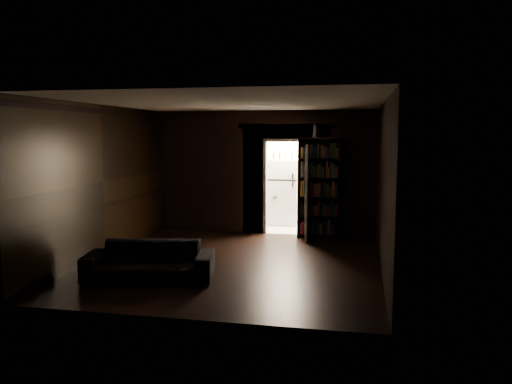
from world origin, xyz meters
TOP-DOWN VIEW (x-y plane):
  - ground at (0.00, 0.00)m, footprint 5.50×5.50m
  - room_walls at (-0.01, 1.07)m, footprint 5.02×5.61m
  - kitchen_alcove at (0.50, 3.87)m, footprint 2.20×1.80m
  - sofa at (-1.09, -1.22)m, footprint 2.11×1.21m
  - bookshelf at (1.25, 2.55)m, footprint 0.94×0.45m
  - refrigerator at (0.26, 4.03)m, footprint 0.83×0.78m
  - door at (1.01, 2.31)m, footprint 0.13×0.85m
  - figurine at (1.15, 2.61)m, footprint 0.14×0.14m
  - bottles at (0.24, 3.94)m, footprint 0.60×0.22m

SIDE VIEW (x-z plane):
  - ground at x=0.00m, z-range 0.00..0.00m
  - sofa at x=-1.09m, z-range 0.00..0.76m
  - refrigerator at x=0.26m, z-range 0.00..1.65m
  - door at x=1.01m, z-range 0.00..2.05m
  - bookshelf at x=1.25m, z-range 0.00..2.20m
  - kitchen_alcove at x=0.50m, z-range -0.09..2.51m
  - room_walls at x=-0.01m, z-range 0.26..3.10m
  - bottles at x=0.24m, z-range 1.65..1.90m
  - figurine at x=1.15m, z-range 2.20..2.51m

